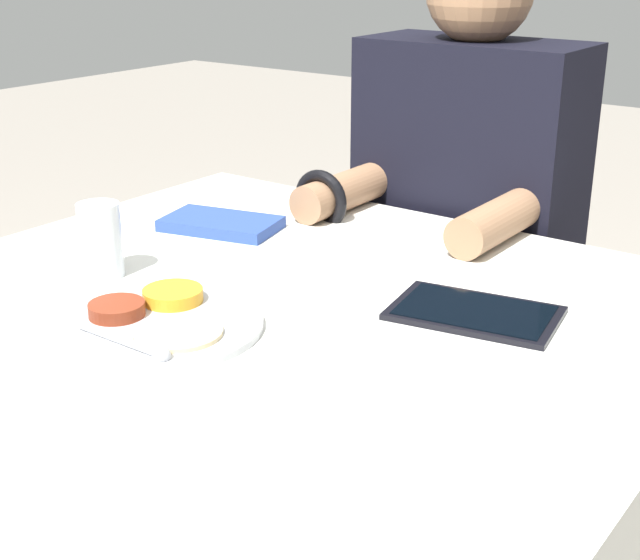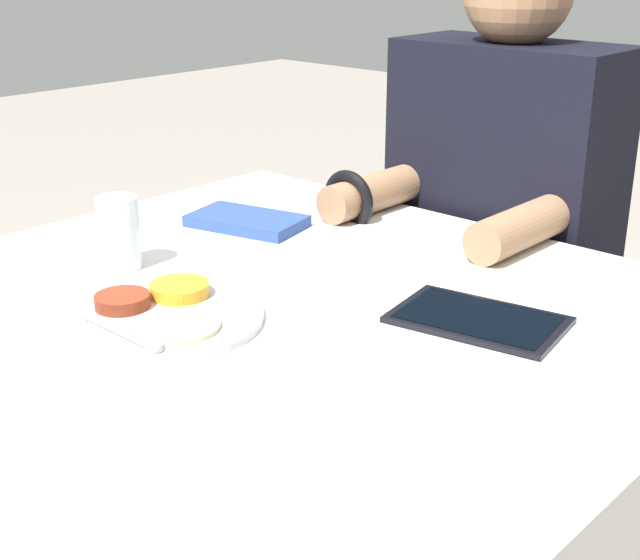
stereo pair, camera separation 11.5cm
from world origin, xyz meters
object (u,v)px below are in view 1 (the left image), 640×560
red_notebook (221,225)px  person_diner (461,282)px  tablet_device (475,313)px  thali_tray (158,321)px  drinking_glass (101,240)px

red_notebook → person_diner: 0.52m
red_notebook → tablet_device: 0.53m
thali_tray → drinking_glass: bearing=157.5°
thali_tray → person_diner: (0.04, 0.77, -0.18)m
red_notebook → thali_tray: bearing=-58.9°
red_notebook → person_diner: size_ratio=0.18×
red_notebook → person_diner: bearing=58.2°
person_diner → drinking_glass: person_diner is taller
thali_tray → person_diner: bearing=86.9°
drinking_glass → red_notebook: bearing=92.2°
thali_tray → red_notebook: thali_tray is taller
thali_tray → red_notebook: bearing=121.1°
thali_tray → drinking_glass: (-0.20, 0.08, 0.05)m
thali_tray → tablet_device: 0.42m
thali_tray → red_notebook: size_ratio=1.24×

